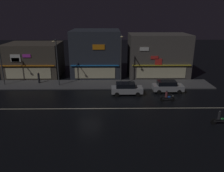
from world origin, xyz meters
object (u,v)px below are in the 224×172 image
(streetlamp_west, at_px, (0,59))
(parked_car_trailing, at_px, (126,89))
(parked_car_near_kerb, at_px, (167,86))
(motorcycle_lead, at_px, (220,119))
(pedestrian_on_sidewalk, at_px, (39,78))
(streetlamp_east, at_px, (121,56))
(traffic_cone, at_px, (134,89))
(streetlamp_mid, at_px, (57,59))
(motorcycle_following, at_px, (167,97))

(streetlamp_west, relative_size, parked_car_trailing, 1.59)
(streetlamp_west, xyz_separation_m, parked_car_near_kerb, (24.74, -3.16, -3.32))
(streetlamp_west, relative_size, motorcycle_lead, 3.59)
(pedestrian_on_sidewalk, height_order, parked_car_trailing, pedestrian_on_sidewalk)
(streetlamp_east, distance_m, pedestrian_on_sidewalk, 13.58)
(parked_car_trailing, bearing_deg, motorcycle_lead, 134.95)
(streetlamp_west, bearing_deg, traffic_cone, -6.79)
(parked_car_near_kerb, xyz_separation_m, motorcycle_lead, (2.88, -9.73, -0.24))
(streetlamp_mid, xyz_separation_m, motorcycle_lead, (19.00, -12.50, -3.68))
(parked_car_trailing, bearing_deg, parked_car_near_kerb, -171.38)
(traffic_cone, bearing_deg, motorcycle_following, -49.00)
(parked_car_near_kerb, bearing_deg, parked_car_trailing, -171.38)
(pedestrian_on_sidewalk, relative_size, parked_car_trailing, 0.42)
(streetlamp_west, height_order, streetlamp_east, streetlamp_east)
(streetlamp_east, xyz_separation_m, pedestrian_on_sidewalk, (-13.05, 1.04, -3.64))
(pedestrian_on_sidewalk, height_order, parked_car_near_kerb, pedestrian_on_sidewalk)
(streetlamp_west, bearing_deg, motorcycle_lead, -25.02)
(parked_car_near_kerb, xyz_separation_m, motorcycle_following, (-0.94, -3.56, -0.24))
(pedestrian_on_sidewalk, bearing_deg, parked_car_trailing, 104.55)
(traffic_cone, bearing_deg, streetlamp_west, 173.21)
(streetlamp_west, bearing_deg, parked_car_trailing, -12.19)
(pedestrian_on_sidewalk, height_order, traffic_cone, pedestrian_on_sidewalk)
(streetlamp_west, distance_m, parked_car_trailing, 19.53)
(pedestrian_on_sidewalk, bearing_deg, motorcycle_lead, 93.14)
(streetlamp_west, xyz_separation_m, traffic_cone, (20.04, -2.39, -3.91))
(streetlamp_mid, xyz_separation_m, parked_car_near_kerb, (16.12, -2.77, -3.44))
(pedestrian_on_sidewalk, xyz_separation_m, parked_car_near_kerb, (19.56, -4.14, -0.12))
(streetlamp_mid, relative_size, motorcycle_following, 3.72)
(streetlamp_east, bearing_deg, motorcycle_following, -50.05)
(pedestrian_on_sidewalk, relative_size, motorcycle_following, 0.95)
(pedestrian_on_sidewalk, bearing_deg, streetlamp_west, -44.42)
(parked_car_trailing, height_order, motorcycle_following, parked_car_trailing)
(streetlamp_mid, height_order, streetlamp_east, streetlamp_east)
(motorcycle_following, bearing_deg, pedestrian_on_sidewalk, 165.87)
(streetlamp_mid, bearing_deg, motorcycle_lead, -33.34)
(streetlamp_mid, relative_size, traffic_cone, 12.84)
(streetlamp_west, distance_m, parked_car_near_kerb, 25.17)
(streetlamp_east, distance_m, motorcycle_lead, 16.39)
(pedestrian_on_sidewalk, bearing_deg, streetlamp_mid, 103.05)
(motorcycle_lead, bearing_deg, traffic_cone, -58.35)
(parked_car_near_kerb, bearing_deg, motorcycle_following, -104.72)
(pedestrian_on_sidewalk, bearing_deg, traffic_cone, 112.09)
(motorcycle_following, bearing_deg, parked_car_near_kerb, 83.61)
(streetlamp_east, bearing_deg, pedestrian_on_sidewalk, 175.42)
(pedestrian_on_sidewalk, distance_m, parked_car_trailing, 14.53)
(parked_car_trailing, relative_size, motorcycle_lead, 2.26)
(parked_car_near_kerb, bearing_deg, traffic_cone, 170.63)
(streetlamp_east, bearing_deg, motorcycle_lead, -53.79)
(streetlamp_mid, bearing_deg, streetlamp_east, 1.99)
(parked_car_trailing, distance_m, motorcycle_following, 5.67)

